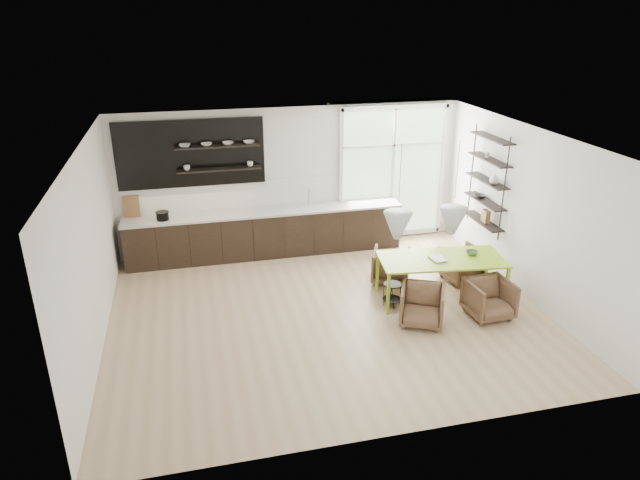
{
  "coord_description": "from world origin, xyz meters",
  "views": [
    {
      "loc": [
        -2.05,
        -8.0,
        4.7
      ],
      "look_at": [
        0.02,
        0.6,
        1.07
      ],
      "focal_mm": 32.0,
      "sensor_mm": 36.0,
      "label": 1
    }
  ],
  "objects_px": {
    "armchair_back_right": "(462,264)",
    "armchair_front_right": "(489,299)",
    "dining_table": "(442,261)",
    "armchair_front_left": "(422,305)",
    "armchair_back_left": "(391,266)",
    "wire_stool": "(392,291)"
  },
  "relations": [
    {
      "from": "armchair_back_right",
      "to": "armchair_front_right",
      "type": "relative_size",
      "value": 0.99
    },
    {
      "from": "dining_table",
      "to": "armchair_front_left",
      "type": "distance_m",
      "value": 1.01
    },
    {
      "from": "armchair_back_right",
      "to": "armchair_front_left",
      "type": "distance_m",
      "value": 1.86
    },
    {
      "from": "armchair_back_left",
      "to": "wire_stool",
      "type": "relative_size",
      "value": 1.68
    },
    {
      "from": "armchair_front_left",
      "to": "armchair_front_right",
      "type": "height_order",
      "value": "armchair_front_right"
    },
    {
      "from": "armchair_back_left",
      "to": "armchair_front_left",
      "type": "distance_m",
      "value": 1.54
    },
    {
      "from": "armchair_front_left",
      "to": "dining_table",
      "type": "bearing_deg",
      "value": 73.56
    },
    {
      "from": "wire_stool",
      "to": "armchair_front_left",
      "type": "bearing_deg",
      "value": -69.17
    },
    {
      "from": "dining_table",
      "to": "armchair_front_right",
      "type": "bearing_deg",
      "value": -47.39
    },
    {
      "from": "armchair_front_left",
      "to": "armchair_back_right",
      "type": "bearing_deg",
      "value": 69.54
    },
    {
      "from": "dining_table",
      "to": "armchair_back_left",
      "type": "height_order",
      "value": "dining_table"
    },
    {
      "from": "dining_table",
      "to": "wire_stool",
      "type": "distance_m",
      "value": 0.98
    },
    {
      "from": "dining_table",
      "to": "armchair_back_right",
      "type": "bearing_deg",
      "value": 47.04
    },
    {
      "from": "armchair_back_right",
      "to": "armchair_front_right",
      "type": "bearing_deg",
      "value": 71.74
    },
    {
      "from": "armchair_front_right",
      "to": "wire_stool",
      "type": "height_order",
      "value": "armchair_front_right"
    },
    {
      "from": "armchair_back_right",
      "to": "wire_stool",
      "type": "relative_size",
      "value": 1.72
    },
    {
      "from": "dining_table",
      "to": "wire_stool",
      "type": "height_order",
      "value": "dining_table"
    },
    {
      "from": "dining_table",
      "to": "armchair_back_left",
      "type": "bearing_deg",
      "value": 130.77
    },
    {
      "from": "armchair_front_right",
      "to": "armchair_back_right",
      "type": "bearing_deg",
      "value": 78.57
    },
    {
      "from": "dining_table",
      "to": "armchair_back_right",
      "type": "height_order",
      "value": "dining_table"
    },
    {
      "from": "dining_table",
      "to": "armchair_front_left",
      "type": "bearing_deg",
      "value": -125.0
    },
    {
      "from": "armchair_back_right",
      "to": "armchair_front_right",
      "type": "xyz_separation_m",
      "value": [
        -0.19,
        -1.34,
        0.0
      ]
    }
  ]
}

